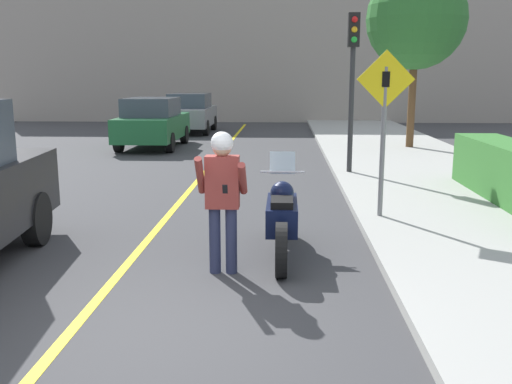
{
  "coord_description": "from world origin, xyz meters",
  "views": [
    {
      "loc": [
        1.4,
        -5.03,
        2.35
      ],
      "look_at": [
        1.02,
        2.52,
        0.83
      ],
      "focal_mm": 40.0,
      "sensor_mm": 36.0,
      "label": 1
    }
  ],
  "objects_px": {
    "street_tree": "(416,19)",
    "parked_car_grey": "(190,113)",
    "person_biker": "(222,188)",
    "parked_car_green": "(153,122)",
    "traffic_light": "(353,63)",
    "motorcycle": "(282,218)",
    "crossing_sign": "(384,118)"
  },
  "relations": [
    {
      "from": "motorcycle",
      "to": "street_tree",
      "type": "height_order",
      "value": "street_tree"
    },
    {
      "from": "motorcycle",
      "to": "traffic_light",
      "type": "height_order",
      "value": "traffic_light"
    },
    {
      "from": "street_tree",
      "to": "parked_car_grey",
      "type": "relative_size",
      "value": 1.33
    },
    {
      "from": "crossing_sign",
      "to": "parked_car_grey",
      "type": "height_order",
      "value": "crossing_sign"
    },
    {
      "from": "crossing_sign",
      "to": "traffic_light",
      "type": "height_order",
      "value": "traffic_light"
    },
    {
      "from": "motorcycle",
      "to": "person_biker",
      "type": "relative_size",
      "value": 1.35
    },
    {
      "from": "person_biker",
      "to": "parked_car_green",
      "type": "relative_size",
      "value": 0.41
    },
    {
      "from": "street_tree",
      "to": "parked_car_green",
      "type": "distance_m",
      "value": 9.14
    },
    {
      "from": "motorcycle",
      "to": "traffic_light",
      "type": "xyz_separation_m",
      "value": [
        1.59,
        6.24,
        2.16
      ]
    },
    {
      "from": "parked_car_grey",
      "to": "parked_car_green",
      "type": "bearing_deg",
      "value": -94.24
    },
    {
      "from": "crossing_sign",
      "to": "parked_car_green",
      "type": "bearing_deg",
      "value": 121.19
    },
    {
      "from": "person_biker",
      "to": "parked_car_green",
      "type": "bearing_deg",
      "value": 106.56
    },
    {
      "from": "person_biker",
      "to": "motorcycle",
      "type": "bearing_deg",
      "value": 46.24
    },
    {
      "from": "street_tree",
      "to": "traffic_light",
      "type": "bearing_deg",
      "value": -116.08
    },
    {
      "from": "traffic_light",
      "to": "parked_car_grey",
      "type": "xyz_separation_m",
      "value": [
        -5.61,
        10.91,
        -1.82
      ]
    },
    {
      "from": "person_biker",
      "to": "street_tree",
      "type": "height_order",
      "value": "street_tree"
    },
    {
      "from": "motorcycle",
      "to": "person_biker",
      "type": "distance_m",
      "value": 1.16
    },
    {
      "from": "traffic_light",
      "to": "street_tree",
      "type": "bearing_deg",
      "value": 63.92
    },
    {
      "from": "traffic_light",
      "to": "parked_car_grey",
      "type": "relative_size",
      "value": 0.87
    },
    {
      "from": "motorcycle",
      "to": "crossing_sign",
      "type": "distance_m",
      "value": 2.69
    },
    {
      "from": "crossing_sign",
      "to": "street_tree",
      "type": "height_order",
      "value": "street_tree"
    },
    {
      "from": "crossing_sign",
      "to": "traffic_light",
      "type": "distance_m",
      "value": 4.54
    },
    {
      "from": "motorcycle",
      "to": "crossing_sign",
      "type": "relative_size",
      "value": 0.88
    },
    {
      "from": "motorcycle",
      "to": "street_tree",
      "type": "bearing_deg",
      "value": 70.17
    },
    {
      "from": "parked_car_green",
      "to": "crossing_sign",
      "type": "bearing_deg",
      "value": -58.81
    },
    {
      "from": "parked_car_grey",
      "to": "traffic_light",
      "type": "bearing_deg",
      "value": -62.78
    },
    {
      "from": "motorcycle",
      "to": "person_biker",
      "type": "xyz_separation_m",
      "value": [
        -0.71,
        -0.74,
        0.54
      ]
    },
    {
      "from": "traffic_light",
      "to": "street_tree",
      "type": "height_order",
      "value": "street_tree"
    },
    {
      "from": "person_biker",
      "to": "crossing_sign",
      "type": "height_order",
      "value": "crossing_sign"
    },
    {
      "from": "parked_car_grey",
      "to": "person_biker",
      "type": "bearing_deg",
      "value": -79.51
    },
    {
      "from": "person_biker",
      "to": "traffic_light",
      "type": "xyz_separation_m",
      "value": [
        2.3,
        6.98,
        1.62
      ]
    },
    {
      "from": "person_biker",
      "to": "street_tree",
      "type": "relative_size",
      "value": 0.31
    }
  ]
}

